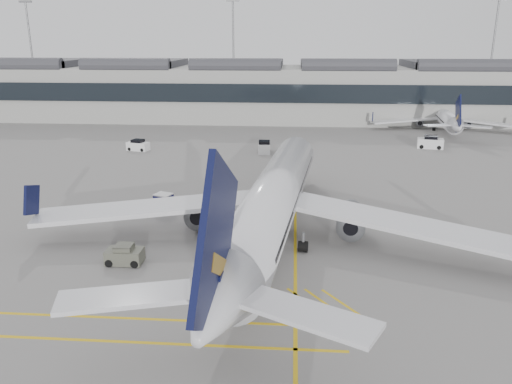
# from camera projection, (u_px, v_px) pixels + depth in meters

# --- Properties ---
(ground) EXTENTS (220.00, 220.00, 0.00)m
(ground) POSITION_uv_depth(u_px,v_px,m) (173.00, 253.00, 40.73)
(ground) COLOR gray
(ground) RESTS_ON ground
(terminal) EXTENTS (200.00, 20.45, 12.40)m
(terminal) POSITION_uv_depth(u_px,v_px,m) (249.00, 90.00, 107.46)
(terminal) COLOR #9E9E99
(terminal) RESTS_ON ground
(light_masts) EXTENTS (113.00, 0.60, 25.45)m
(light_masts) POSITION_uv_depth(u_px,v_px,m) (247.00, 48.00, 118.52)
(light_masts) COLOR slate
(light_masts) RESTS_ON ground
(apron_markings) EXTENTS (0.25, 60.00, 0.01)m
(apron_markings) POSITION_uv_depth(u_px,v_px,m) (295.00, 215.00, 49.55)
(apron_markings) COLOR gold
(apron_markings) RESTS_ON ground
(airliner_main) EXTENTS (41.10, 45.13, 12.01)m
(airliner_main) POSITION_uv_depth(u_px,v_px,m) (273.00, 201.00, 42.40)
(airliner_main) COLOR silver
(airliner_main) RESTS_ON ground
(airliner_far) EXTENTS (27.55, 30.26, 8.06)m
(airliner_far) POSITION_uv_depth(u_px,v_px,m) (445.00, 117.00, 94.97)
(airliner_far) COLOR silver
(airliner_far) RESTS_ON ground
(belt_loader) EXTENTS (5.16, 1.87, 2.10)m
(belt_loader) POSITION_uv_depth(u_px,v_px,m) (240.00, 207.00, 50.05)
(belt_loader) COLOR #BBB8B1
(belt_loader) RESTS_ON ground
(baggage_cart_a) EXTENTS (2.11, 1.82, 2.02)m
(baggage_cart_a) POSITION_uv_depth(u_px,v_px,m) (226.00, 228.00, 43.05)
(baggage_cart_a) COLOR gray
(baggage_cart_a) RESTS_ON ground
(baggage_cart_b) EXTENTS (2.01, 1.84, 1.74)m
(baggage_cart_b) POSITION_uv_depth(u_px,v_px,m) (200.00, 216.00, 46.37)
(baggage_cart_b) COLOR gray
(baggage_cart_b) RESTS_ON ground
(baggage_cart_c) EXTENTS (2.02, 1.76, 1.89)m
(baggage_cart_c) POSITION_uv_depth(u_px,v_px,m) (219.00, 212.00, 47.22)
(baggage_cart_c) COLOR gray
(baggage_cart_c) RESTS_ON ground
(baggage_cart_d) EXTENTS (2.13, 1.95, 1.83)m
(baggage_cart_d) POSITION_uv_depth(u_px,v_px,m) (164.00, 202.00, 50.33)
(baggage_cart_d) COLOR gray
(baggage_cart_d) RESTS_ON ground
(ramp_agent_a) EXTENTS (0.76, 0.63, 1.79)m
(ramp_agent_a) POSITION_uv_depth(u_px,v_px,m) (264.00, 212.00, 47.70)
(ramp_agent_a) COLOR #FF630D
(ramp_agent_a) RESTS_ON ground
(ramp_agent_b) EXTENTS (0.96, 0.86, 1.64)m
(ramp_agent_b) POSITION_uv_depth(u_px,v_px,m) (239.00, 229.00, 43.65)
(ramp_agent_b) COLOR #FF440D
(ramp_agent_b) RESTS_ON ground
(pushback_tug) EXTENTS (2.78, 1.73, 1.55)m
(pushback_tug) POSITION_uv_depth(u_px,v_px,m) (125.00, 255.00, 38.68)
(pushback_tug) COLOR #535447
(pushback_tug) RESTS_ON ground
(safety_cone_nose) EXTENTS (0.41, 0.41, 0.57)m
(safety_cone_nose) POSITION_uv_depth(u_px,v_px,m) (304.00, 178.00, 61.42)
(safety_cone_nose) COLOR #F24C0A
(safety_cone_nose) RESTS_ON ground
(safety_cone_engine) EXTENTS (0.36, 0.36, 0.50)m
(safety_cone_engine) POSITION_uv_depth(u_px,v_px,m) (342.00, 218.00, 48.06)
(safety_cone_engine) COLOR #F24C0A
(safety_cone_engine) RESTS_ON ground
(service_van_left) EXTENTS (3.65, 2.43, 1.72)m
(service_van_left) POSITION_uv_depth(u_px,v_px,m) (138.00, 145.00, 77.89)
(service_van_left) COLOR silver
(service_van_left) RESTS_ON ground
(service_van_mid) EXTENTS (1.96, 3.63, 1.82)m
(service_van_mid) POSITION_uv_depth(u_px,v_px,m) (264.00, 147.00, 76.42)
(service_van_mid) COLOR silver
(service_van_mid) RESTS_ON ground
(service_van_right) EXTENTS (4.26, 2.72, 2.03)m
(service_van_right) POSITION_uv_depth(u_px,v_px,m) (430.00, 143.00, 79.40)
(service_van_right) COLOR silver
(service_van_right) RESTS_ON ground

